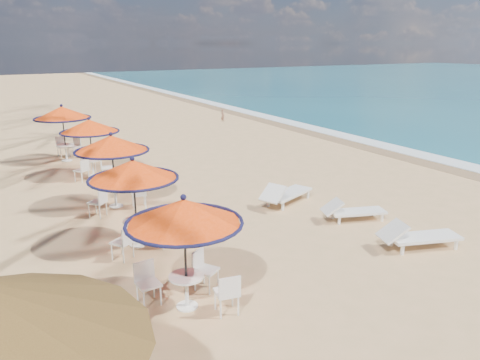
# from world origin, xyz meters

# --- Properties ---
(ground) EXTENTS (160.00, 160.00, 0.00)m
(ground) POSITION_xyz_m (0.00, 0.00, 0.00)
(ground) COLOR tan
(ground) RESTS_ON ground
(foam_strip) EXTENTS (1.20, 140.00, 0.04)m
(foam_strip) POSITION_xyz_m (9.30, 10.00, 0.00)
(foam_strip) COLOR white
(foam_strip) RESTS_ON ground
(wetsand_band) EXTENTS (1.40, 140.00, 0.02)m
(wetsand_band) POSITION_xyz_m (8.40, 10.00, 0.00)
(wetsand_band) COLOR olive
(wetsand_band) RESTS_ON ground
(station_0) EXTENTS (2.24, 2.24, 2.34)m
(station_0) POSITION_xyz_m (-5.27, -0.02, 1.71)
(station_0) COLOR black
(station_0) RESTS_ON ground
(station_1) EXTENTS (2.25, 2.25, 2.35)m
(station_1) POSITION_xyz_m (-5.25, 3.25, 1.79)
(station_1) COLOR black
(station_1) RESTS_ON ground
(station_2) EXTENTS (2.30, 2.30, 2.39)m
(station_2) POSITION_xyz_m (-4.97, 6.54, 1.75)
(station_2) COLOR black
(station_2) RESTS_ON ground
(station_3) EXTENTS (2.23, 2.23, 2.32)m
(station_3) POSITION_xyz_m (-4.81, 10.46, 1.70)
(station_3) COLOR black
(station_3) RESTS_ON ground
(station_4) EXTENTS (2.40, 2.40, 2.50)m
(station_4) POSITION_xyz_m (-5.25, 13.69, 1.91)
(station_4) COLOR black
(station_4) RESTS_ON ground
(lounger_near) EXTENTS (2.19, 1.25, 0.75)m
(lounger_near) POSITION_xyz_m (0.81, -0.32, 0.35)
(lounger_near) COLOR white
(lounger_near) RESTS_ON ground
(lounger_mid) EXTENTS (1.97, 1.15, 0.67)m
(lounger_mid) POSITION_xyz_m (0.72, 1.96, 0.31)
(lounger_mid) COLOR white
(lounger_mid) RESTS_ON ground
(lounger_far) EXTENTS (2.25, 1.45, 0.77)m
(lounger_far) POSITION_xyz_m (-0.15, 4.11, 0.36)
(lounger_far) COLOR white
(lounger_far) RESTS_ON ground
(person) EXTENTS (0.25, 0.34, 0.87)m
(person) POSITION_xyz_m (5.68, 19.94, 0.43)
(person) COLOR #895C45
(person) RESTS_ON ground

